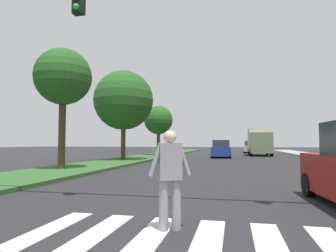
# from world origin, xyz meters

# --- Properties ---
(ground_plane) EXTENTS (140.00, 140.00, 0.00)m
(ground_plane) POSITION_xyz_m (0.00, 30.00, 0.00)
(ground_plane) COLOR #262628
(crosswalk) EXTENTS (5.85, 2.20, 0.01)m
(crosswalk) POSITION_xyz_m (0.00, 8.20, 0.00)
(crosswalk) COLOR silver
(crosswalk) RESTS_ON ground_plane
(median_strip) EXTENTS (3.82, 64.00, 0.15)m
(median_strip) POSITION_xyz_m (-7.89, 28.00, 0.07)
(median_strip) COLOR #2D5B28
(median_strip) RESTS_ON ground_plane
(tree_mid) EXTENTS (2.93, 2.93, 6.22)m
(tree_mid) POSITION_xyz_m (-8.22, 17.01, 4.85)
(tree_mid) COLOR #4C3823
(tree_mid) RESTS_ON median_strip
(tree_far) EXTENTS (4.71, 4.71, 7.04)m
(tree_far) POSITION_xyz_m (-8.11, 25.21, 4.82)
(tree_far) COLOR #4C3823
(tree_far) RESTS_ON median_strip
(tree_distant) EXTENTS (3.15, 3.15, 5.37)m
(tree_distant) POSITION_xyz_m (-7.67, 34.48, 3.92)
(tree_distant) COLOR #4C3823
(tree_distant) RESTS_ON median_strip
(traffic_light_gantry) EXTENTS (9.81, 0.30, 6.00)m
(traffic_light_gantry) POSITION_xyz_m (-3.34, 10.11, 4.40)
(traffic_light_gantry) COLOR gold
(traffic_light_gantry) RESTS_ON median_strip
(pedestrian_performer) EXTENTS (0.72, 0.39, 1.69)m
(pedestrian_performer) POSITION_xyz_m (-0.67, 8.54, 0.93)
(pedestrian_performer) COLOR gray
(pedestrian_performer) RESTS_ON ground_plane
(sedan_midblock) EXTENTS (2.02, 4.23, 1.72)m
(sedan_midblock) POSITION_xyz_m (-0.83, 32.75, 0.79)
(sedan_midblock) COLOR navy
(sedan_midblock) RESTS_ON ground_plane
(sedan_distant) EXTENTS (2.19, 4.71, 1.70)m
(sedan_distant) POSITION_xyz_m (2.78, 47.43, 0.79)
(sedan_distant) COLOR #B7B7BC
(sedan_distant) RESTS_ON ground_plane
(truck_box_delivery) EXTENTS (2.40, 6.20, 3.10)m
(truck_box_delivery) POSITION_xyz_m (3.24, 38.41, 1.63)
(truck_box_delivery) COLOR gray
(truck_box_delivery) RESTS_ON ground_plane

